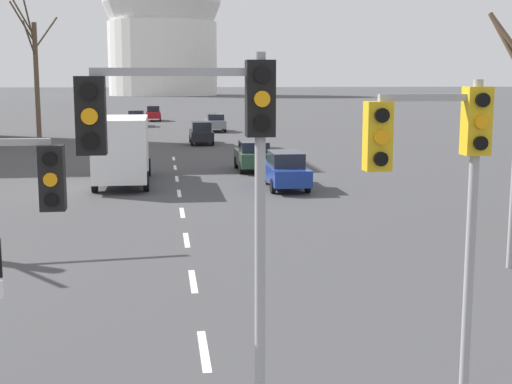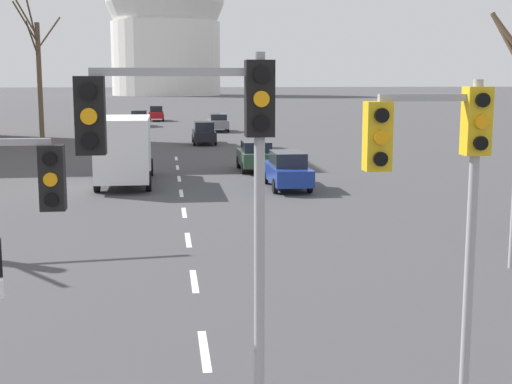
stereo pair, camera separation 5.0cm
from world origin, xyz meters
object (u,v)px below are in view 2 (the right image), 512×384
Objects in this scene: street_lamp_right at (505,68)px; sedan_far_left at (287,170)px; traffic_signal_near_right at (441,164)px; sedan_near_left at (139,118)px; delivery_truck at (125,148)px; traffic_signal_centre_tall at (203,152)px; sedan_far_right at (218,122)px; sedan_distant_centre at (256,156)px; sedan_near_right at (156,113)px; sedan_mid_centre at (204,133)px.

sedan_far_left is at bearing 102.10° from street_lamp_right.
traffic_signal_near_right reaches higher than sedan_near_left.
delivery_truck is at bearing 103.58° from traffic_signal_near_right.
traffic_signal_near_right is 3.45m from traffic_signal_centre_tall.
sedan_far_right is (1.01, 56.42, -2.84)m from traffic_signal_near_right.
sedan_near_right is at bearing 97.07° from sedan_distant_centre.
street_lamp_right is 1.99× the size of sedan_near_left.
sedan_far_right is at bearing 89.75° from sedan_distant_centre.
sedan_mid_centre is at bearing 91.29° from traffic_signal_near_right.
traffic_signal_near_right is at bearing -91.03° from sedan_far_right.
sedan_mid_centre is 0.61× the size of delivery_truck.
sedan_distant_centre is at bearing 81.42° from traffic_signal_centre_tall.
sedan_near_left is at bearing 91.07° from delivery_truck.
sedan_distant_centre is at bearing 88.16° from traffic_signal_near_right.
delivery_truck is (-6.74, -32.72, 0.87)m from sedan_far_right.
traffic_signal_centre_tall is at bearing -169.97° from traffic_signal_near_right.
traffic_signal_near_right is at bearing -121.53° from street_lamp_right.
traffic_signal_centre_tall is 44.59m from sedan_mid_centre.
traffic_signal_centre_tall is at bearing -88.88° from sedan_near_right.
traffic_signal_centre_tall is 0.63× the size of street_lamp_right.
sedan_mid_centre is at bearing 96.41° from sedan_far_left.
traffic_signal_centre_tall is at bearing -87.27° from sedan_near_left.
traffic_signal_near_right reaches higher than sedan_near_right.
sedan_far_right is at bearing -47.22° from sedan_near_left.
traffic_signal_near_right is 21.79m from sedan_far_left.
delivery_truck is at bearing -148.70° from sedan_distant_centre.
sedan_far_right is at bearing 80.99° from sedan_mid_centre.
traffic_signal_near_right is 0.93× the size of traffic_signal_centre_tall.
street_lamp_right is at bearing -77.90° from sedan_far_left.
sedan_near_left is at bearing 104.87° from sedan_mid_centre.
traffic_signal_centre_tall is 1.13× the size of sedan_far_left.
sedan_distant_centre is (4.27, 28.32, -3.14)m from traffic_signal_centre_tall.
sedan_far_right is at bearing -71.50° from sedan_near_right.
sedan_near_left is at bearing 92.73° from traffic_signal_centre_tall.
sedan_distant_centre is (-3.66, 20.32, -4.31)m from street_lamp_right.
sedan_distant_centre is (-0.63, 6.18, -0.02)m from sedan_far_left.
traffic_signal_near_right is 1.06× the size of sedan_far_left.
sedan_far_right is 0.58× the size of delivery_truck.
street_lamp_right is 67.30m from sedan_near_right.
sedan_near_right is at bearing 98.03° from street_lamp_right.
sedan_near_right reaches higher than sedan_far_left.
street_lamp_right is 58.33m from sedan_near_left.
street_lamp_right is at bearing 45.27° from traffic_signal_centre_tall.
street_lamp_right is 19.56m from delivery_truck.
sedan_mid_centre reaches higher than sedan_near_left.
sedan_mid_centre is at bearing 96.65° from sedan_distant_centre.
sedan_near_right reaches higher than sedan_far_right.
sedan_distant_centre is at bearing -78.67° from sedan_near_left.
sedan_distant_centre is (7.37, -36.80, -0.01)m from sedan_near_left.
sedan_distant_centre is at bearing -90.25° from sedan_far_right.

